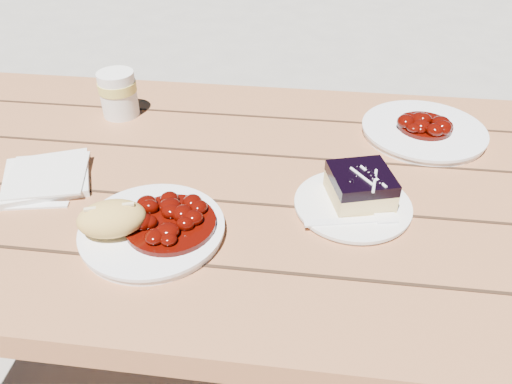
# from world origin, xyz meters

# --- Properties ---
(picnic_table) EXTENTS (2.00, 1.55, 0.75)m
(picnic_table) POSITION_xyz_m (0.00, -0.00, 0.59)
(picnic_table) COLOR brown
(picnic_table) RESTS_ON ground
(main_plate) EXTENTS (0.23, 0.23, 0.02)m
(main_plate) POSITION_xyz_m (-0.32, -0.18, 0.76)
(main_plate) COLOR white
(main_plate) RESTS_ON picnic_table
(goulash_stew) EXTENTS (0.15, 0.15, 0.04)m
(goulash_stew) POSITION_xyz_m (-0.29, -0.18, 0.79)
(goulash_stew) COLOR #440602
(goulash_stew) RESTS_ON main_plate
(bread_roll) EXTENTS (0.12, 0.10, 0.06)m
(bread_roll) POSITION_xyz_m (-0.38, -0.20, 0.79)
(bread_roll) COLOR #DCAF54
(bread_roll) RESTS_ON main_plate
(dessert_plate) EXTENTS (0.20, 0.20, 0.01)m
(dessert_plate) POSITION_xyz_m (-0.00, -0.07, 0.76)
(dessert_plate) COLOR white
(dessert_plate) RESTS_ON picnic_table
(blueberry_cake) EXTENTS (0.13, 0.13, 0.06)m
(blueberry_cake) POSITION_xyz_m (0.01, -0.05, 0.79)
(blueberry_cake) COLOR #F3D484
(blueberry_cake) RESTS_ON dessert_plate
(fork_dessert) EXTENTS (0.16, 0.06, 0.00)m
(fork_dessert) POSITION_xyz_m (-0.02, -0.12, 0.76)
(fork_dessert) COLOR white
(fork_dessert) RESTS_ON dessert_plate
(napkin_stack) EXTENTS (0.20, 0.20, 0.01)m
(napkin_stack) POSITION_xyz_m (-0.57, -0.06, 0.76)
(napkin_stack) COLOR white
(napkin_stack) RESTS_ON picnic_table
(fork_table) EXTENTS (0.16, 0.06, 0.00)m
(fork_table) POSITION_xyz_m (-0.56, -0.14, 0.75)
(fork_table) COLOR white
(fork_table) RESTS_ON picnic_table
(second_plate) EXTENTS (0.25, 0.25, 0.02)m
(second_plate) POSITION_xyz_m (0.16, 0.21, 0.76)
(second_plate) COLOR white
(second_plate) RESTS_ON picnic_table
(second_stew) EXTENTS (0.11, 0.11, 0.04)m
(second_stew) POSITION_xyz_m (0.16, 0.21, 0.79)
(second_stew) COLOR #440602
(second_stew) RESTS_ON second_plate
(second_cup) EXTENTS (0.08, 0.08, 0.10)m
(second_cup) POSITION_xyz_m (-0.52, 0.21, 0.80)
(second_cup) COLOR white
(second_cup) RESTS_ON picnic_table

